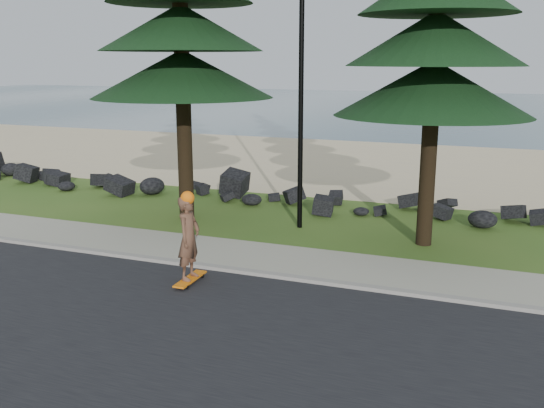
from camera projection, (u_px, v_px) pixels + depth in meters
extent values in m
plane|color=#365C1C|center=(257.00, 261.00, 14.29)|extent=(160.00, 160.00, 0.00)
cube|color=black|center=(156.00, 341.00, 10.20)|extent=(160.00, 7.00, 0.02)
cube|color=gray|center=(241.00, 271.00, 13.46)|extent=(160.00, 0.20, 0.10)
cube|color=#9F9A85|center=(260.00, 257.00, 14.47)|extent=(160.00, 2.00, 0.08)
cube|color=beige|center=(378.00, 164.00, 27.47)|extent=(160.00, 15.00, 0.01)
cube|color=#345664|center=(450.00, 107.00, 60.63)|extent=(160.00, 58.00, 0.01)
cylinder|color=black|center=(438.00, 0.00, 14.23)|extent=(0.40, 0.40, 12.00)
cylinder|color=black|center=(301.00, 84.00, 16.27)|extent=(0.14, 0.14, 8.00)
cube|color=orange|center=(190.00, 279.00, 12.84)|extent=(0.28, 1.07, 0.04)
imported|color=brown|center=(189.00, 238.00, 12.63)|extent=(0.44, 0.66, 1.78)
sphere|color=orange|center=(188.00, 198.00, 12.43)|extent=(0.29, 0.29, 0.29)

